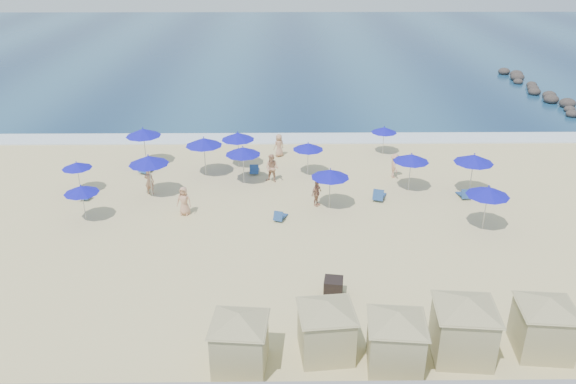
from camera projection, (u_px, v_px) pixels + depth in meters
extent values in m
plane|color=beige|center=(315.00, 235.00, 29.78)|extent=(160.00, 160.00, 0.00)
cube|color=#0E2B4E|center=(294.00, 47.00, 79.77)|extent=(160.00, 80.00, 0.06)
cube|color=white|center=(304.00, 138.00, 43.86)|extent=(160.00, 2.50, 0.08)
ellipsoid|color=#292422|center=(572.00, 114.00, 48.98)|extent=(1.08, 1.08, 0.70)
ellipsoid|color=#292422|center=(570.00, 109.00, 50.36)|extent=(1.00, 1.00, 0.65)
ellipsoid|color=#292422|center=(567.00, 103.00, 51.67)|extent=(1.48, 1.48, 0.96)
ellipsoid|color=#292422|center=(551.00, 99.00, 53.03)|extent=(1.40, 1.40, 0.91)
ellipsoid|color=#292422|center=(549.00, 95.00, 54.41)|extent=(1.32, 1.32, 0.86)
ellipsoid|color=#292422|center=(534.00, 92.00, 55.78)|extent=(1.24, 1.24, 0.81)
ellipsoid|color=#292422|center=(533.00, 88.00, 57.15)|extent=(1.16, 1.16, 0.75)
ellipsoid|color=#292422|center=(532.00, 85.00, 58.53)|extent=(1.08, 1.08, 0.70)
ellipsoid|color=#292422|center=(518.00, 82.00, 59.90)|extent=(1.00, 1.00, 0.65)
ellipsoid|color=#292422|center=(517.00, 77.00, 61.21)|extent=(1.48, 1.48, 0.96)
ellipsoid|color=#292422|center=(516.00, 74.00, 62.59)|extent=(1.40, 1.40, 0.91)
ellipsoid|color=#292422|center=(504.00, 72.00, 63.95)|extent=(1.32, 1.32, 0.86)
cube|color=black|center=(333.00, 287.00, 24.66)|extent=(0.93, 0.93, 0.82)
cube|color=tan|center=(240.00, 345.00, 20.38)|extent=(2.04, 2.04, 1.88)
cube|color=tan|center=(239.00, 324.00, 19.99)|extent=(2.14, 2.14, 0.08)
pyramid|color=tan|center=(239.00, 313.00, 19.79)|extent=(4.11, 4.11, 0.47)
cube|color=tan|center=(326.00, 332.00, 20.99)|extent=(2.10, 2.10, 1.91)
cube|color=tan|center=(327.00, 312.00, 20.60)|extent=(2.20, 2.20, 0.08)
pyramid|color=tan|center=(327.00, 301.00, 20.40)|extent=(4.18, 4.18, 0.48)
cube|color=tan|center=(395.00, 344.00, 20.38)|extent=(2.10, 2.10, 1.93)
cube|color=tan|center=(397.00, 323.00, 19.98)|extent=(2.21, 2.21, 0.08)
pyramid|color=tan|center=(398.00, 312.00, 19.78)|extent=(4.21, 4.21, 0.48)
cube|color=tan|center=(463.00, 332.00, 20.89)|extent=(2.27, 2.27, 2.09)
cube|color=tan|center=(466.00, 309.00, 20.45)|extent=(2.38, 2.38, 0.08)
pyramid|color=tan|center=(468.00, 297.00, 20.24)|extent=(4.55, 4.55, 0.52)
cube|color=tan|center=(543.00, 329.00, 21.14)|extent=(2.12, 2.12, 1.94)
cube|color=tan|center=(548.00, 308.00, 20.74)|extent=(2.22, 2.22, 0.08)
pyramid|color=tan|center=(550.00, 297.00, 20.54)|extent=(4.23, 4.23, 0.48)
cylinder|color=#A5A8AD|center=(79.00, 180.00, 34.48)|extent=(0.04, 0.04, 1.63)
cone|color=#100FAD|center=(77.00, 165.00, 34.07)|extent=(1.80, 1.80, 0.39)
sphere|color=#100FAD|center=(76.00, 162.00, 33.98)|extent=(0.07, 0.07, 0.07)
cylinder|color=#A5A8AD|center=(84.00, 206.00, 30.98)|extent=(0.05, 0.05, 1.73)
cone|color=#100FAD|center=(81.00, 190.00, 30.56)|extent=(1.91, 1.91, 0.41)
sphere|color=#100FAD|center=(80.00, 185.00, 30.45)|extent=(0.07, 0.07, 0.07)
cylinder|color=#A5A8AD|center=(145.00, 150.00, 38.50)|extent=(0.06, 0.06, 2.16)
cone|color=#100FAD|center=(143.00, 132.00, 37.97)|extent=(2.38, 2.38, 0.51)
sphere|color=#100FAD|center=(143.00, 128.00, 37.84)|extent=(0.09, 0.09, 0.09)
cylinder|color=#A5A8AD|center=(151.00, 180.00, 33.80)|extent=(0.06, 0.06, 2.16)
cone|color=#100FAD|center=(148.00, 160.00, 33.27)|extent=(2.39, 2.39, 0.51)
sphere|color=#100FAD|center=(148.00, 155.00, 33.14)|extent=(0.09, 0.09, 0.09)
cylinder|color=#A5A8AD|center=(205.00, 160.00, 36.76)|extent=(0.06, 0.06, 2.16)
cone|color=#100FAD|center=(204.00, 142.00, 36.23)|extent=(2.39, 2.39, 0.51)
sphere|color=#100FAD|center=(203.00, 137.00, 36.10)|extent=(0.09, 0.09, 0.09)
cylinder|color=#A5A8AD|center=(244.00, 168.00, 35.64)|extent=(0.05, 0.05, 2.02)
cone|color=#100FAD|center=(243.00, 151.00, 35.14)|extent=(2.23, 2.23, 0.48)
sphere|color=#100FAD|center=(243.00, 146.00, 35.02)|extent=(0.09, 0.09, 0.09)
cylinder|color=#A5A8AD|center=(330.00, 192.00, 32.35)|extent=(0.05, 0.05, 1.99)
cone|color=#100FAD|center=(330.00, 173.00, 31.86)|extent=(2.20, 2.20, 0.47)
sphere|color=#100FAD|center=(330.00, 169.00, 31.74)|extent=(0.08, 0.08, 0.08)
cylinder|color=#A5A8AD|center=(308.00, 162.00, 36.96)|extent=(0.05, 0.05, 1.82)
cone|color=#100FAD|center=(308.00, 146.00, 36.51)|extent=(2.02, 2.02, 0.43)
sphere|color=#100FAD|center=(308.00, 142.00, 36.40)|extent=(0.08, 0.08, 0.08)
cylinder|color=#A5A8AD|center=(410.00, 176.00, 34.64)|extent=(0.05, 0.05, 1.98)
cone|color=#100FAD|center=(411.00, 158.00, 34.15)|extent=(2.19, 2.19, 0.47)
sphere|color=#100FAD|center=(412.00, 153.00, 34.03)|extent=(0.08, 0.08, 0.08)
cylinder|color=#A5A8AD|center=(383.00, 143.00, 40.57)|extent=(0.04, 0.04, 1.67)
cone|color=#100FAD|center=(384.00, 130.00, 40.16)|extent=(1.84, 1.84, 0.40)
sphere|color=#100FAD|center=(384.00, 127.00, 40.06)|extent=(0.07, 0.07, 0.07)
cylinder|color=#A5A8AD|center=(471.00, 178.00, 34.06)|extent=(0.06, 0.06, 2.15)
cone|color=#100FAD|center=(474.00, 159.00, 33.53)|extent=(2.37, 2.37, 0.51)
sphere|color=#100FAD|center=(475.00, 154.00, 33.40)|extent=(0.09, 0.09, 0.09)
cylinder|color=#A5A8AD|center=(485.00, 212.00, 29.99)|extent=(0.05, 0.05, 2.06)
cone|color=#100FAD|center=(488.00, 191.00, 29.48)|extent=(2.27, 2.27, 0.49)
sphere|color=#100FAD|center=(489.00, 186.00, 29.36)|extent=(0.09, 0.09, 0.09)
cylinder|color=#A5A8AD|center=(238.00, 153.00, 38.17)|extent=(0.05, 0.05, 2.03)
cone|color=#100FAD|center=(238.00, 136.00, 37.67)|extent=(2.25, 2.25, 0.48)
sphere|color=#100FAD|center=(238.00, 132.00, 37.55)|extent=(0.09, 0.09, 0.09)
cube|color=navy|center=(87.00, 195.00, 34.01)|extent=(0.55, 1.16, 0.32)
cube|color=navy|center=(83.00, 195.00, 33.47)|extent=(0.54, 0.32, 0.56)
cube|color=navy|center=(148.00, 169.00, 37.77)|extent=(1.05, 1.42, 0.35)
cube|color=navy|center=(143.00, 168.00, 37.20)|extent=(0.69, 0.55, 0.62)
cube|color=navy|center=(255.00, 170.00, 37.65)|extent=(0.60, 1.26, 0.35)
cube|color=navy|center=(254.00, 169.00, 37.06)|extent=(0.59, 0.35, 0.61)
cube|color=navy|center=(281.00, 216.00, 31.48)|extent=(0.84, 1.20, 0.30)
cube|color=navy|center=(278.00, 216.00, 30.99)|extent=(0.58, 0.45, 0.53)
cube|color=navy|center=(380.00, 195.00, 33.93)|extent=(1.04, 1.47, 0.37)
cube|color=navy|center=(378.00, 195.00, 33.34)|extent=(0.71, 0.55, 0.65)
cube|color=navy|center=(463.00, 194.00, 34.13)|extent=(0.60, 1.17, 0.31)
cube|color=navy|center=(466.00, 194.00, 33.60)|extent=(0.55, 0.34, 0.55)
imported|color=tan|center=(149.00, 182.00, 34.20)|extent=(0.67, 0.51, 1.65)
imported|color=tan|center=(272.00, 168.00, 35.90)|extent=(1.09, 0.98, 1.85)
imported|color=tan|center=(317.00, 193.00, 32.74)|extent=(0.87, 0.97, 1.58)
imported|color=tan|center=(395.00, 166.00, 36.60)|extent=(0.66, 1.08, 1.62)
imported|color=tan|center=(279.00, 145.00, 40.12)|extent=(0.96, 0.88, 1.65)
imported|color=tan|center=(184.00, 201.00, 31.66)|extent=(0.91, 0.68, 1.70)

